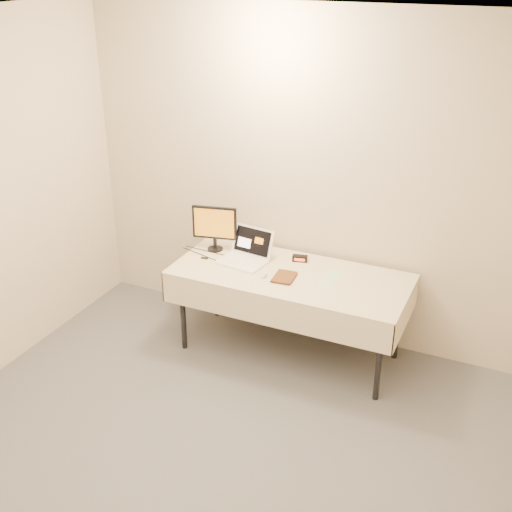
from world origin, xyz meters
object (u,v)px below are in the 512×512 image
at_px(laptop, 246,254).
at_px(book, 275,264).
at_px(table, 290,281).
at_px(monitor, 215,225).

relative_size(laptop, book, 1.89).
bearing_deg(laptop, book, -21.18).
distance_m(table, book, 0.22).
xyz_separation_m(laptop, book, (0.32, -0.17, 0.05)).
bearing_deg(book, laptop, 147.36).
relative_size(laptop, monitor, 1.05).
relative_size(table, laptop, 4.57).
height_order(monitor, book, monitor).
bearing_deg(laptop, monitor, 173.98).
xyz_separation_m(laptop, monitor, (-0.33, 0.08, 0.17)).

